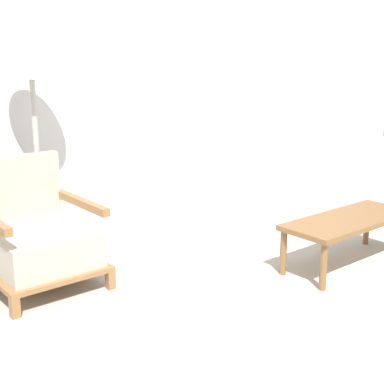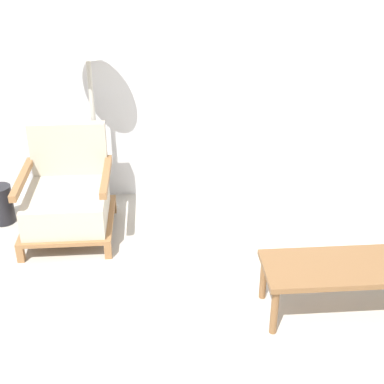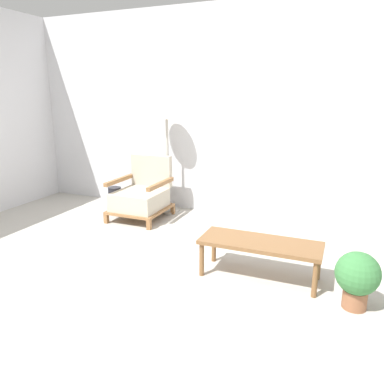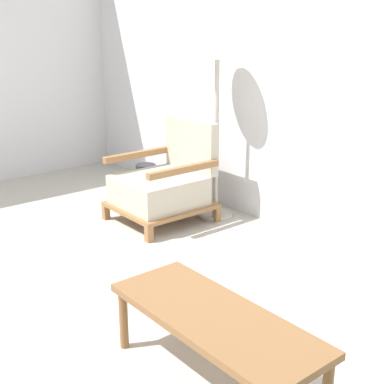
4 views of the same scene
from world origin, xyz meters
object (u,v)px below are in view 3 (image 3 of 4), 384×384
at_px(coffee_table, 260,246).
at_px(vase, 115,198).
at_px(potted_plant, 357,276).
at_px(armchair, 142,195).
at_px(floor_lamp, 167,118).

relative_size(coffee_table, vase, 3.36).
bearing_deg(potted_plant, armchair, 153.84).
relative_size(coffee_table, potted_plant, 2.32).
bearing_deg(vase, potted_plant, -25.12).
xyz_separation_m(armchair, vase, (-0.56, 0.21, -0.15)).
bearing_deg(armchair, vase, 159.90).
xyz_separation_m(coffee_table, vase, (-2.38, 1.27, -0.15)).
relative_size(armchair, vase, 2.54).
height_order(floor_lamp, coffee_table, floor_lamp).
relative_size(armchair, coffee_table, 0.76).
distance_m(vase, potted_plant, 3.49).
relative_size(armchair, potted_plant, 1.75).
relative_size(armchair, floor_lamp, 0.53).
distance_m(armchair, potted_plant, 2.89).
xyz_separation_m(floor_lamp, vase, (-0.76, -0.17, -1.13)).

